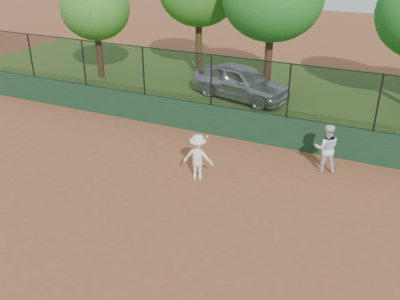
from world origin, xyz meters
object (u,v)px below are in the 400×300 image
at_px(parked_car, 241,82).
at_px(tree_0, 95,9).
at_px(player_main, 198,157).
at_px(player_second, 326,148).

relative_size(parked_car, tree_0, 0.92).
height_order(player_main, tree_0, tree_0).
height_order(parked_car, player_second, player_second).
height_order(parked_car, player_main, player_main).
bearing_deg(parked_car, tree_0, 103.63).
distance_m(player_main, tree_0, 12.99).
distance_m(parked_car, tree_0, 8.73).
distance_m(player_second, player_main, 4.28).
bearing_deg(player_second, tree_0, -39.51).
distance_m(parked_car, player_main, 8.13).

